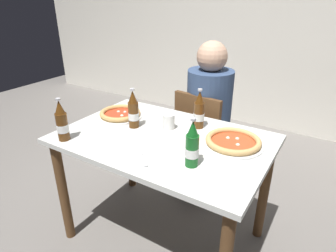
{
  "coord_description": "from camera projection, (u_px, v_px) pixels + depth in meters",
  "views": [
    {
      "loc": [
        0.81,
        -1.25,
        1.51
      ],
      "look_at": [
        0.0,
        0.05,
        0.8
      ],
      "focal_mm": 30.94,
      "sensor_mm": 36.0,
      "label": 1
    }
  ],
  "objects": [
    {
      "name": "pizza_marinara_far",
      "position": [
        120.0,
        114.0,
        1.93
      ],
      "size": [
        0.29,
        0.29,
        0.04
      ],
      "color": "white",
      "rests_on": "dining_table_main"
    },
    {
      "name": "chair_behind_table",
      "position": [
        203.0,
        137.0,
        2.26
      ],
      "size": [
        0.45,
        0.45,
        0.85
      ],
      "rotation": [
        0.0,
        0.0,
        3.02
      ],
      "color": "brown",
      "rests_on": "ground_plane"
    },
    {
      "name": "pizza_margherita_near",
      "position": [
        233.0,
        142.0,
        1.57
      ],
      "size": [
        0.33,
        0.33,
        0.04
      ],
      "color": "white",
      "rests_on": "dining_table_main"
    },
    {
      "name": "beer_bottle_right",
      "position": [
        62.0,
        123.0,
        1.6
      ],
      "size": [
        0.07,
        0.07,
        0.25
      ],
      "color": "#512D0F",
      "rests_on": "dining_table_main"
    },
    {
      "name": "beer_bottle_center",
      "position": [
        199.0,
        112.0,
        1.75
      ],
      "size": [
        0.07,
        0.07,
        0.25
      ],
      "color": "#512D0F",
      "rests_on": "dining_table_main"
    },
    {
      "name": "beer_bottle_left",
      "position": [
        133.0,
        111.0,
        1.76
      ],
      "size": [
        0.07,
        0.07,
        0.25
      ],
      "color": "#512D0F",
      "rests_on": "dining_table_main"
    },
    {
      "name": "paper_cup",
      "position": [
        169.0,
        122.0,
        1.75
      ],
      "size": [
        0.07,
        0.07,
        0.09
      ],
      "primitive_type": "cylinder",
      "color": "white",
      "rests_on": "dining_table_main"
    },
    {
      "name": "napkin_with_cutlery",
      "position": [
        145.0,
        156.0,
        1.47
      ],
      "size": [
        0.23,
        0.23,
        0.01
      ],
      "color": "white",
      "rests_on": "dining_table_main"
    },
    {
      "name": "ground_plane",
      "position": [
        164.0,
        234.0,
        1.98
      ],
      "size": [
        8.0,
        8.0,
        0.0
      ],
      "primitive_type": "plane",
      "color": "slate"
    },
    {
      "name": "beer_bottle_extra",
      "position": [
        192.0,
        146.0,
        1.35
      ],
      "size": [
        0.07,
        0.07,
        0.25
      ],
      "color": "#14591E",
      "rests_on": "dining_table_main"
    },
    {
      "name": "diner_seated",
      "position": [
        208.0,
        123.0,
        2.26
      ],
      "size": [
        0.34,
        0.34,
        1.21
      ],
      "color": "#2D3342",
      "rests_on": "ground_plane"
    },
    {
      "name": "dining_table_main",
      "position": [
        164.0,
        154.0,
        1.72
      ],
      "size": [
        1.2,
        0.8,
        0.75
      ],
      "color": "silver",
      "rests_on": "ground_plane"
    },
    {
      "name": "back_wall_tiled",
      "position": [
        272.0,
        14.0,
        3.14
      ],
      "size": [
        7.0,
        0.1,
        2.6
      ],
      "primitive_type": "cube",
      "color": "silver",
      "rests_on": "ground_plane"
    }
  ]
}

